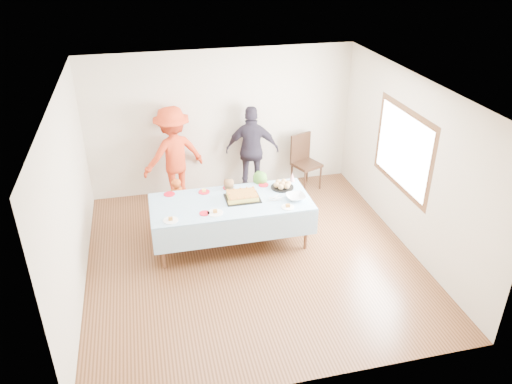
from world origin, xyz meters
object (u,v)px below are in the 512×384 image
dining_chair (304,158)px  adult_left (174,155)px  birthday_cake (242,196)px  party_table (231,204)px

dining_chair → adult_left: size_ratio=0.59×
adult_left → birthday_cake: bearing=99.4°
birthday_cake → adult_left: adult_left is taller
party_table → adult_left: (-0.73, 1.74, 0.18)m
birthday_cake → adult_left: (-0.92, 1.70, 0.08)m
birthday_cake → party_table: bearing=-170.0°
adult_left → party_table: bearing=93.7°
party_table → dining_chair: bearing=43.6°
party_table → birthday_cake: birthday_cake is taller
party_table → dining_chair: (1.76, 1.68, -0.13)m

